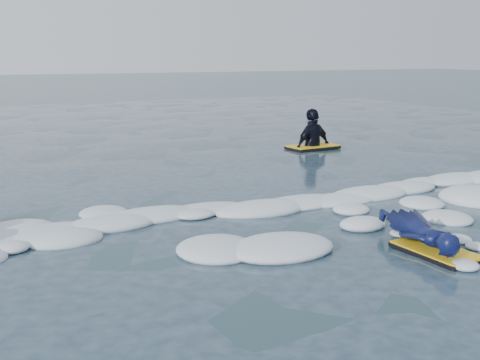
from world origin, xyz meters
The scene contains 4 objects.
ground centered at (0.00, 0.00, 0.00)m, with size 120.00×120.00×0.00m, color #1B3840.
foam_band centered at (0.00, 1.03, 0.00)m, with size 12.00×3.10×0.30m, color white, non-canonical shape.
prone_woman_unit centered at (1.64, -0.85, 0.19)m, with size 0.88×1.53×0.37m.
waiting_rider_unit centered at (4.44, 5.77, 0.04)m, with size 1.24×0.76×1.78m.
Camera 1 is at (-3.00, -5.73, 2.15)m, focal length 45.00 mm.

